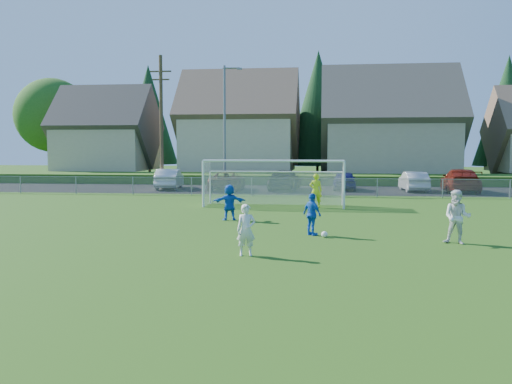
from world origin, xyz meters
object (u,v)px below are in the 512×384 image
at_px(player_white_b, 457,217).
at_px(car_c, 227,181).
at_px(player_white_a, 246,230).
at_px(player_blue_a, 312,214).
at_px(goalkeeper, 316,191).
at_px(player_blue_b, 229,202).
at_px(car_b, 169,179).
at_px(car_f, 414,181).
at_px(car_e, 344,180).
at_px(soccer_ball, 324,234).
at_px(soccer_goal, 274,176).
at_px(car_d, 284,180).
at_px(car_g, 460,180).

distance_m(player_white_b, car_c, 23.87).
xyz_separation_m(player_white_a, player_blue_a, (1.81, 3.90, 0.01)).
relative_size(player_white_a, goalkeeper, 0.84).
xyz_separation_m(player_blue_b, car_b, (-7.55, 16.98, -0.01)).
height_order(player_white_a, car_f, player_white_a).
distance_m(player_blue_b, car_e, 18.44).
distance_m(soccer_ball, player_white_a, 4.19).
distance_m(player_blue_a, car_f, 21.86).
height_order(soccer_ball, player_blue_b, player_blue_b).
relative_size(goalkeeper, car_e, 0.43).
bearing_deg(soccer_goal, car_c, 113.21).
relative_size(soccer_ball, car_b, 0.05).
relative_size(car_b, soccer_goal, 0.63).
bearing_deg(car_b, car_c, 162.24).
bearing_deg(car_c, player_white_b, 114.59).
relative_size(car_e, soccer_goal, 0.56).
xyz_separation_m(car_d, car_g, (12.47, -0.09, 0.07)).
height_order(player_blue_b, car_f, player_blue_b).
relative_size(player_white_a, car_g, 0.27).
bearing_deg(player_white_b, player_white_a, -135.00).
xyz_separation_m(car_c, car_f, (13.46, 0.90, 0.00)).
height_order(player_blue_b, soccer_goal, soccer_goal).
xyz_separation_m(car_d, car_e, (4.38, 0.68, -0.03)).
bearing_deg(player_white_a, soccer_ball, 44.11).
relative_size(player_blue_a, car_b, 0.32).
xyz_separation_m(car_c, soccer_goal, (4.39, -10.23, 0.93)).
bearing_deg(player_white_b, player_blue_a, -171.92).
xyz_separation_m(player_white_b, car_b, (-15.85, 21.85, -0.11)).
distance_m(player_blue_b, car_f, 20.04).
bearing_deg(car_c, car_e, -174.19).
height_order(player_white_b, car_c, player_white_b).
distance_m(player_white_b, car_e, 22.62).
relative_size(player_white_a, player_blue_b, 0.97).
distance_m(player_white_a, car_g, 27.12).
bearing_deg(soccer_goal, player_blue_b, -103.40).
bearing_deg(car_e, soccer_ball, 86.58).
bearing_deg(soccer_goal, player_white_a, -88.37).
height_order(player_white_a, player_blue_b, player_blue_b).
distance_m(car_b, soccer_goal, 14.24).
bearing_deg(car_d, car_c, 13.49).
bearing_deg(car_d, car_b, 2.96).
distance_m(player_blue_a, car_d, 20.72).
bearing_deg(car_f, car_c, 1.68).
relative_size(player_blue_b, car_g, 0.28).
height_order(player_white_a, car_b, car_b).
height_order(car_b, car_f, car_b).
bearing_deg(goalkeeper, car_c, -59.25).
bearing_deg(player_blue_b, car_f, -138.02).
xyz_separation_m(car_b, car_d, (8.74, -0.08, -0.03)).
height_order(player_white_a, car_g, car_g).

